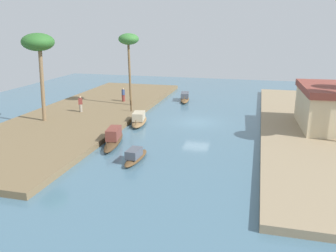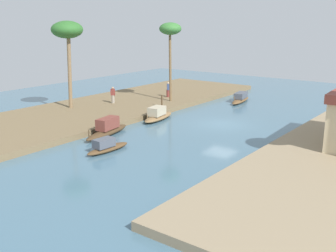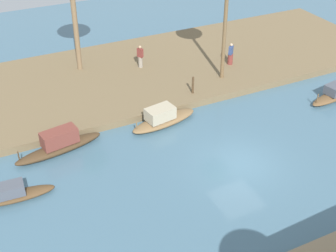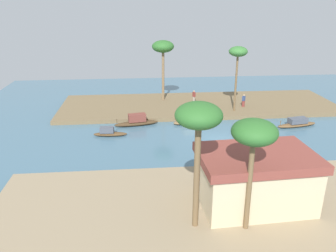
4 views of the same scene
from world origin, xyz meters
name	(u,v)px [view 2 (image 2 of 4)]	position (x,y,z in m)	size (l,w,h in m)	color
river_water	(221,124)	(0.00, 0.00, 0.00)	(59.59, 59.59, 0.00)	#476B7F
riverbank_left	(121,105)	(0.00, -11.69, 0.23)	(36.22, 11.18, 0.45)	brown
sampan_foreground	(158,115)	(2.09, -5.23, 0.44)	(4.51, 1.96, 1.23)	brown
sampan_near_left_bank	(241,98)	(-9.69, -3.24, 0.40)	(4.96, 1.89, 1.03)	brown
sampan_open_hull	(107,129)	(8.32, -5.20, 0.51)	(5.08, 1.81, 1.37)	#47331E
sampan_upstream_small	(107,147)	(11.20, -2.36, 0.37)	(3.54, 1.02, 0.97)	brown
person_on_near_bank	(168,91)	(-5.46, -9.80, 1.14)	(0.54, 0.54, 1.61)	brown
person_by_mooring	(113,95)	(0.62, -12.14, 1.23)	(0.42, 0.48, 1.66)	gray
mooring_post	(162,101)	(-0.96, -7.16, 1.03)	(0.14, 0.14, 1.16)	#4C3823
palm_tree_left_near	(170,31)	(-3.82, -8.29, 7.46)	(2.21, 2.21, 7.88)	brown
palm_tree_left_far	(67,32)	(4.63, -13.70, 7.49)	(2.89, 2.89, 8.06)	#7F6647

